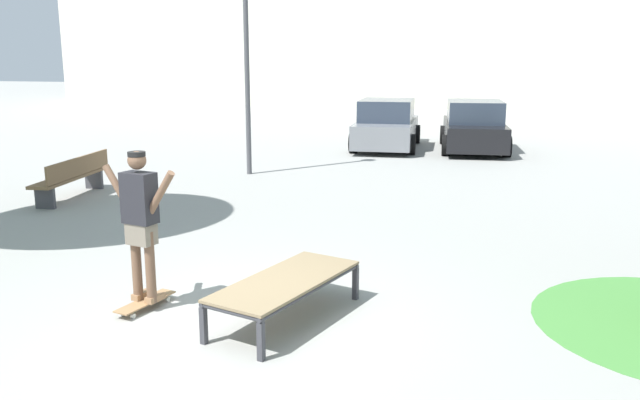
{
  "coord_description": "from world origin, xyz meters",
  "views": [
    {
      "loc": [
        2.47,
        -5.99,
        2.77
      ],
      "look_at": [
        0.52,
        1.77,
        1.0
      ],
      "focal_mm": 36.41,
      "sensor_mm": 36.0,
      "label": 1
    }
  ],
  "objects_px": {
    "skateboard": "(146,302)",
    "car_grey": "(387,126)",
    "skate_box": "(286,283)",
    "car_black": "(474,128)",
    "park_bench": "(73,176)",
    "skater": "(140,216)",
    "light_post": "(246,10)"
  },
  "relations": [
    {
      "from": "skate_box",
      "to": "light_post",
      "type": "relative_size",
      "value": 0.35
    },
    {
      "from": "skater",
      "to": "light_post",
      "type": "distance_m",
      "value": 9.06
    },
    {
      "from": "car_grey",
      "to": "car_black",
      "type": "relative_size",
      "value": 0.99
    },
    {
      "from": "skate_box",
      "to": "skater",
      "type": "xyz_separation_m",
      "value": [
        -1.62,
        -0.08,
        0.66
      ]
    },
    {
      "from": "skater",
      "to": "car_grey",
      "type": "height_order",
      "value": "skater"
    },
    {
      "from": "skater",
      "to": "car_grey",
      "type": "relative_size",
      "value": 0.4
    },
    {
      "from": "skateboard",
      "to": "light_post",
      "type": "bearing_deg",
      "value": 102.45
    },
    {
      "from": "light_post",
      "to": "car_black",
      "type": "bearing_deg",
      "value": 46.77
    },
    {
      "from": "skate_box",
      "to": "skater",
      "type": "bearing_deg",
      "value": -177.04
    },
    {
      "from": "skater",
      "to": "light_post",
      "type": "xyz_separation_m",
      "value": [
        -1.86,
        8.42,
        2.75
      ]
    },
    {
      "from": "park_bench",
      "to": "skater",
      "type": "bearing_deg",
      "value": -49.03
    },
    {
      "from": "skater",
      "to": "car_black",
      "type": "distance_m",
      "value": 14.32
    },
    {
      "from": "skate_box",
      "to": "skateboard",
      "type": "xyz_separation_m",
      "value": [
        -1.62,
        -0.09,
        -0.34
      ]
    },
    {
      "from": "skate_box",
      "to": "car_black",
      "type": "distance_m",
      "value": 13.95
    },
    {
      "from": "skate_box",
      "to": "light_post",
      "type": "distance_m",
      "value": 9.66
    },
    {
      "from": "skate_box",
      "to": "skateboard",
      "type": "distance_m",
      "value": 1.66
    },
    {
      "from": "skater",
      "to": "park_bench",
      "type": "distance_m",
      "value": 6.61
    },
    {
      "from": "skateboard",
      "to": "car_grey",
      "type": "bearing_deg",
      "value": 87.14
    },
    {
      "from": "car_black",
      "to": "skate_box",
      "type": "bearing_deg",
      "value": -96.96
    },
    {
      "from": "skate_box",
      "to": "skater",
      "type": "height_order",
      "value": "skater"
    },
    {
      "from": "car_grey",
      "to": "car_black",
      "type": "distance_m",
      "value": 2.63
    },
    {
      "from": "skate_box",
      "to": "light_post",
      "type": "xyz_separation_m",
      "value": [
        -3.48,
        8.34,
        3.41
      ]
    },
    {
      "from": "skateboard",
      "to": "skater",
      "type": "height_order",
      "value": "skater"
    },
    {
      "from": "car_grey",
      "to": "skateboard",
      "type": "bearing_deg",
      "value": -92.86
    },
    {
      "from": "skater",
      "to": "light_post",
      "type": "relative_size",
      "value": 0.29
    },
    {
      "from": "car_grey",
      "to": "skate_box",
      "type": "bearing_deg",
      "value": -86.09
    },
    {
      "from": "skater",
      "to": "skateboard",
      "type": "bearing_deg",
      "value": -103.62
    },
    {
      "from": "car_black",
      "to": "park_bench",
      "type": "distance_m",
      "value": 11.77
    },
    {
      "from": "skater",
      "to": "car_grey",
      "type": "distance_m",
      "value": 13.81
    },
    {
      "from": "skate_box",
      "to": "car_grey",
      "type": "relative_size",
      "value": 0.48
    },
    {
      "from": "light_post",
      "to": "car_grey",
      "type": "bearing_deg",
      "value": 64.59
    },
    {
      "from": "car_grey",
      "to": "park_bench",
      "type": "relative_size",
      "value": 1.76
    }
  ]
}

